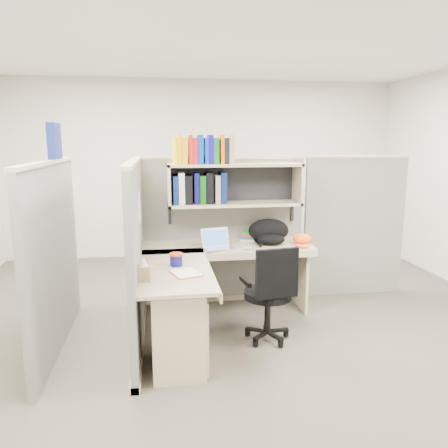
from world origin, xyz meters
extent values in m
plane|color=#3A352D|center=(0.00, 0.00, 0.00)|extent=(6.00, 6.00, 0.00)
plane|color=beige|center=(0.00, 3.00, 1.35)|extent=(6.00, 0.00, 6.00)
plane|color=white|center=(0.00, 0.00, 2.70)|extent=(6.00, 6.00, 0.00)
cube|color=slate|center=(0.00, 0.90, 0.80)|extent=(1.80, 0.06, 1.60)
cube|color=tan|center=(0.00, 0.90, 1.61)|extent=(1.80, 0.08, 0.03)
cube|color=slate|center=(-0.90, 0.00, 0.80)|extent=(0.06, 1.80, 1.60)
cube|color=tan|center=(-0.90, 0.00, 1.61)|extent=(0.08, 1.80, 0.03)
cube|color=slate|center=(-1.60, 0.00, 0.80)|extent=(0.06, 1.80, 1.60)
cube|color=slate|center=(1.55, 0.90, 0.80)|extent=(1.20, 0.06, 1.60)
cube|color=navy|center=(-1.60, 0.35, 1.79)|extent=(0.07, 0.27, 0.32)
cube|color=white|center=(-0.87, 0.15, 1.20)|extent=(0.00, 0.21, 0.28)
cube|color=tan|center=(0.10, 0.70, 1.55)|extent=(1.40, 0.34, 0.03)
cube|color=tan|center=(0.10, 0.70, 1.14)|extent=(1.40, 0.34, 0.03)
cube|color=tan|center=(-0.58, 0.70, 1.34)|extent=(0.03, 0.34, 0.44)
cube|color=tan|center=(0.78, 0.70, 1.34)|extent=(0.03, 0.34, 0.44)
cube|color=black|center=(0.10, 0.86, 1.34)|extent=(1.38, 0.01, 0.41)
cube|color=#FFF505|center=(-0.52, 0.68, 1.69)|extent=(0.03, 0.20, 0.26)
cube|color=#F5AA05|center=(-0.48, 0.68, 1.71)|extent=(0.05, 0.20, 0.29)
cube|color=#FF9E05|center=(-0.42, 0.68, 1.69)|extent=(0.06, 0.20, 0.26)
cube|color=#AD2A06|center=(-0.36, 0.68, 1.71)|extent=(0.04, 0.20, 0.29)
cube|color=red|center=(-0.32, 0.68, 1.69)|extent=(0.05, 0.20, 0.26)
cube|color=#0531A9|center=(-0.27, 0.68, 1.71)|extent=(0.06, 0.20, 0.29)
cube|color=#0534A7|center=(-0.20, 0.68, 1.69)|extent=(0.04, 0.20, 0.26)
cube|color=#150494|center=(-0.16, 0.68, 1.71)|extent=(0.04, 0.20, 0.29)
cube|color=#065C23|center=(-0.11, 0.68, 1.69)|extent=(0.06, 0.20, 0.26)
cube|color=#EA5B05|center=(-0.04, 0.68, 1.71)|extent=(0.04, 0.20, 0.29)
cube|color=black|center=(0.00, 0.68, 1.69)|extent=(0.05, 0.20, 0.26)
cube|color=gray|center=(0.05, 0.68, 1.71)|extent=(0.06, 0.20, 0.29)
cube|color=#081A52|center=(-0.52, 0.72, 1.30)|extent=(0.05, 0.24, 0.29)
cube|color=silver|center=(-0.46, 0.72, 1.31)|extent=(0.06, 0.24, 0.32)
cube|color=black|center=(-0.39, 0.72, 1.30)|extent=(0.07, 0.24, 0.29)
cube|color=#080746|center=(-0.30, 0.72, 1.31)|extent=(0.05, 0.24, 0.32)
cube|color=#09420C|center=(-0.24, 0.72, 1.30)|extent=(0.06, 0.24, 0.29)
cube|color=black|center=(-0.17, 0.72, 1.31)|extent=(0.07, 0.24, 0.32)
cube|color=gray|center=(-0.09, 0.72, 1.30)|extent=(0.05, 0.24, 0.29)
cube|color=#071747|center=(-0.03, 0.72, 1.31)|extent=(0.06, 0.24, 0.32)
cube|color=tan|center=(0.00, 0.57, 0.71)|extent=(1.74, 0.60, 0.03)
cube|color=tan|center=(-0.57, -0.20, 0.71)|extent=(0.60, 1.34, 0.03)
cube|color=tan|center=(0.00, 0.27, 0.68)|extent=(1.74, 0.02, 0.07)
cube|color=tan|center=(-0.27, -0.20, 0.68)|extent=(0.02, 1.34, 0.07)
cube|color=tan|center=(-0.57, -0.55, 0.34)|extent=(0.40, 0.55, 0.68)
cube|color=tan|center=(-0.36, -0.55, 0.54)|extent=(0.02, 0.50, 0.16)
cube|color=tan|center=(-0.36, -0.55, 0.36)|extent=(0.02, 0.50, 0.16)
cube|color=tan|center=(-0.36, -0.55, 0.14)|extent=(0.02, 0.50, 0.22)
cube|color=#B2B2B7|center=(-0.35, -0.55, 0.54)|extent=(0.01, 0.12, 0.01)
cube|color=tan|center=(0.80, 0.60, 0.35)|extent=(0.03, 0.55, 0.70)
cylinder|color=#100E54|center=(-0.56, -0.14, 0.78)|extent=(0.11, 0.11, 0.10)
cylinder|color=red|center=(-0.56, -0.14, 0.83)|extent=(0.11, 0.11, 0.02)
ellipsoid|color=#89A2C3|center=(0.16, 0.33, 0.75)|extent=(0.10, 0.08, 0.03)
cylinder|color=white|center=(0.00, 0.66, 0.78)|extent=(0.07, 0.07, 0.09)
cylinder|color=black|center=(0.25, -0.17, 0.44)|extent=(0.43, 0.43, 0.07)
cube|color=black|center=(0.28, -0.37, 0.69)|extent=(0.38, 0.09, 0.43)
cylinder|color=black|center=(0.25, -0.17, 0.26)|extent=(0.06, 0.06, 0.37)
cylinder|color=black|center=(0.25, -0.17, 0.05)|extent=(0.41, 0.41, 0.09)
cube|color=black|center=(0.04, -0.20, 0.58)|extent=(0.07, 0.25, 0.04)
cube|color=black|center=(0.47, -0.14, 0.58)|extent=(0.07, 0.25, 0.04)
camera|label=1|loc=(-0.69, -3.79, 1.80)|focal=35.00mm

